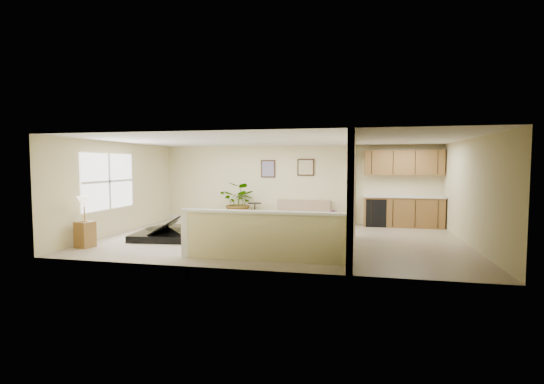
% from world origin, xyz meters
% --- Properties ---
extents(floor, '(9.00, 9.00, 0.00)m').
position_xyz_m(floor, '(0.00, 0.00, 0.00)').
color(floor, tan).
rests_on(floor, ground).
extents(back_wall, '(9.00, 0.04, 2.50)m').
position_xyz_m(back_wall, '(0.00, 3.00, 1.25)').
color(back_wall, beige).
rests_on(back_wall, floor).
extents(front_wall, '(9.00, 0.04, 2.50)m').
position_xyz_m(front_wall, '(0.00, -3.00, 1.25)').
color(front_wall, beige).
rests_on(front_wall, floor).
extents(left_wall, '(0.04, 6.00, 2.50)m').
position_xyz_m(left_wall, '(-4.50, 0.00, 1.25)').
color(left_wall, beige).
rests_on(left_wall, floor).
extents(right_wall, '(0.04, 6.00, 2.50)m').
position_xyz_m(right_wall, '(4.50, 0.00, 1.25)').
color(right_wall, beige).
rests_on(right_wall, floor).
extents(ceiling, '(9.00, 6.00, 0.04)m').
position_xyz_m(ceiling, '(0.00, 0.00, 2.50)').
color(ceiling, silver).
rests_on(ceiling, back_wall).
extents(kitchen_vinyl, '(2.70, 6.00, 0.01)m').
position_xyz_m(kitchen_vinyl, '(3.15, 0.00, 0.00)').
color(kitchen_vinyl, gray).
rests_on(kitchen_vinyl, floor).
extents(interior_partition, '(0.18, 5.99, 2.50)m').
position_xyz_m(interior_partition, '(1.80, 0.25, 1.22)').
color(interior_partition, beige).
rests_on(interior_partition, floor).
extents(pony_half_wall, '(3.42, 0.22, 1.00)m').
position_xyz_m(pony_half_wall, '(0.08, -2.30, 0.52)').
color(pony_half_wall, beige).
rests_on(pony_half_wall, floor).
extents(left_window, '(0.05, 2.15, 1.45)m').
position_xyz_m(left_window, '(-4.49, -0.50, 1.45)').
color(left_window, white).
rests_on(left_window, left_wall).
extents(wall_art_left, '(0.48, 0.04, 0.58)m').
position_xyz_m(wall_art_left, '(-0.95, 2.97, 1.75)').
color(wall_art_left, '#332012').
rests_on(wall_art_left, back_wall).
extents(wall_mirror, '(0.55, 0.04, 0.55)m').
position_xyz_m(wall_mirror, '(0.30, 2.97, 1.80)').
color(wall_mirror, '#332012').
rests_on(wall_mirror, back_wall).
extents(kitchen_cabinets, '(2.36, 0.65, 2.33)m').
position_xyz_m(kitchen_cabinets, '(3.19, 2.73, 0.87)').
color(kitchen_cabinets, olive).
rests_on(kitchen_cabinets, floor).
extents(piano, '(2.07, 2.14, 1.58)m').
position_xyz_m(piano, '(-2.79, -0.37, 0.66)').
color(piano, black).
rests_on(piano, floor).
extents(piano_bench, '(0.55, 0.87, 0.54)m').
position_xyz_m(piano_bench, '(-1.72, -0.53, 0.27)').
color(piano_bench, black).
rests_on(piano_bench, floor).
extents(loveseat, '(1.73, 0.99, 0.98)m').
position_xyz_m(loveseat, '(0.25, 2.56, 0.37)').
color(loveseat, tan).
rests_on(loveseat, floor).
extents(accent_table, '(0.45, 0.45, 0.65)m').
position_xyz_m(accent_table, '(-1.32, 2.61, 0.42)').
color(accent_table, black).
rests_on(accent_table, floor).
extents(palm_plant, '(1.40, 1.28, 1.32)m').
position_xyz_m(palm_plant, '(-1.82, 2.58, 0.65)').
color(palm_plant, black).
rests_on(palm_plant, floor).
extents(small_plant, '(0.37, 0.37, 0.54)m').
position_xyz_m(small_plant, '(1.24, 1.95, 0.23)').
color(small_plant, black).
rests_on(small_plant, floor).
extents(lamp_stand, '(0.41, 0.41, 1.17)m').
position_xyz_m(lamp_stand, '(-4.15, -1.91, 0.50)').
color(lamp_stand, olive).
rests_on(lamp_stand, floor).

